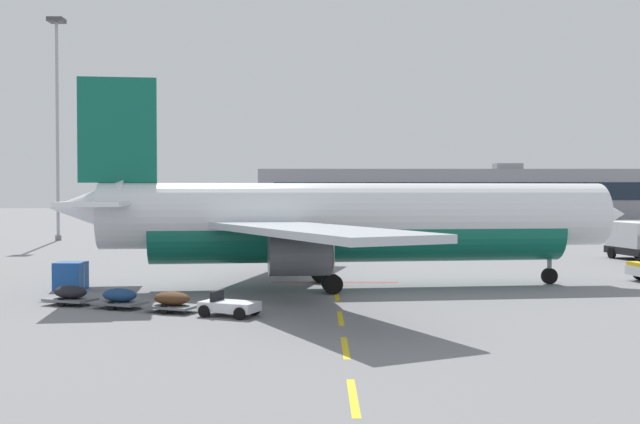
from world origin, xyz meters
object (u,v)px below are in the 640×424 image
at_px(apron_light_mast_near, 59,103).
at_px(uld_cargo_container, 72,276).
at_px(airliner_foreground, 351,221).
at_px(baggage_train, 148,299).

bearing_deg(apron_light_mast_near, uld_cargo_container, -70.34).
bearing_deg(apron_light_mast_near, airliner_foreground, -53.71).
bearing_deg(uld_cargo_container, airliner_foreground, 3.75).
xyz_separation_m(airliner_foreground, apron_light_mast_near, (-32.39, 44.12, 12.07)).
xyz_separation_m(baggage_train, uld_cargo_container, (-6.15, 7.83, 0.27)).
relative_size(baggage_train, apron_light_mast_near, 0.44).
bearing_deg(airliner_foreground, uld_cargo_container, -176.25).
relative_size(airliner_foreground, apron_light_mast_near, 1.34).
bearing_deg(uld_cargo_container, baggage_train, -51.87).
distance_m(baggage_train, apron_light_mast_near, 59.56).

